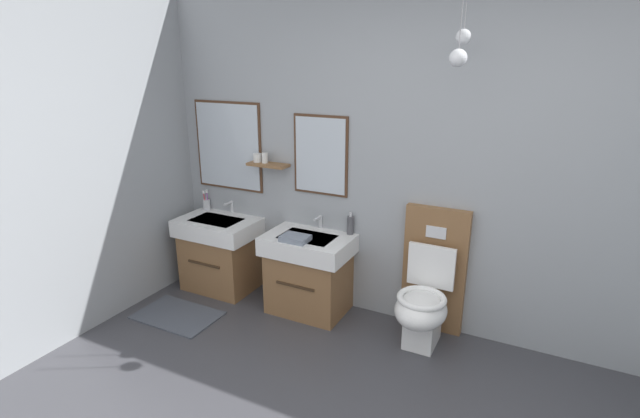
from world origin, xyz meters
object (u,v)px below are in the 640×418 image
(vanity_sink_right, at_px, (309,271))
(soap_dispenser, at_px, (350,225))
(vanity_sink_left, at_px, (221,251))
(folded_hand_towel, at_px, (295,238))
(toilet, at_px, (427,294))
(toothbrush_cup, at_px, (207,204))

(vanity_sink_right, distance_m, soap_dispenser, 0.52)
(vanity_sink_left, bearing_deg, folded_hand_towel, -9.86)
(soap_dispenser, distance_m, folded_hand_towel, 0.47)
(soap_dispenser, bearing_deg, toilet, -13.57)
(toothbrush_cup, height_order, folded_hand_towel, toothbrush_cup)
(vanity_sink_left, relative_size, toilet, 0.71)
(folded_hand_towel, bearing_deg, vanity_sink_right, 75.43)
(vanity_sink_right, relative_size, soap_dispenser, 3.77)
(vanity_sink_right, height_order, soap_dispenser, soap_dispenser)
(soap_dispenser, bearing_deg, vanity_sink_right, -146.94)
(toilet, height_order, folded_hand_towel, toilet)
(vanity_sink_right, xyz_separation_m, toilet, (0.99, 0.01, 0.02))
(vanity_sink_left, bearing_deg, toilet, 0.42)
(vanity_sink_left, distance_m, vanity_sink_right, 0.92)
(vanity_sink_left, xyz_separation_m, vanity_sink_right, (0.92, 0.00, 0.00))
(toilet, xyz_separation_m, toothbrush_cup, (-2.19, 0.16, 0.35))
(toothbrush_cup, bearing_deg, soap_dispenser, 0.39)
(vanity_sink_right, bearing_deg, folded_hand_towel, -104.57)
(toothbrush_cup, distance_m, folded_hand_towel, 1.21)
(toothbrush_cup, bearing_deg, folded_hand_towel, -15.84)
(vanity_sink_right, relative_size, folded_hand_towel, 3.22)
(toilet, bearing_deg, soap_dispenser, 166.43)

